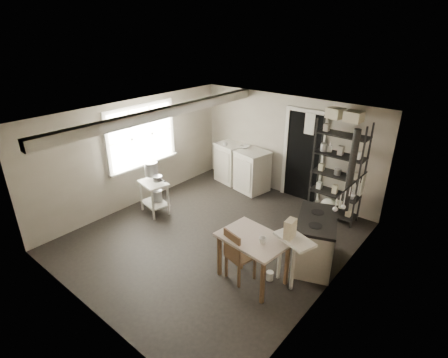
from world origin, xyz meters
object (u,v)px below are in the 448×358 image
Objects in this scene: stove at (315,240)px; flour_sack at (329,208)px; chair at (241,252)px; prep_table at (154,195)px; stockpot at (151,169)px; shelf_rack at (337,175)px; work_table at (253,259)px; base_cabinets at (242,168)px.

flour_sack is at bearing 84.23° from stove.
chair is at bearing -96.20° from flour_sack.
prep_table reaches higher than flour_sack.
prep_table is at bearing -32.71° from stockpot.
stockpot is 0.27× the size of stove.
stockpot is 3.78m from shelf_rack.
work_table reaches higher than flour_sack.
stockpot is at bearing -97.52° from base_cabinets.
stove is (2.80, -1.68, -0.02)m from base_cabinets.
stove is at bearing 8.14° from stockpot.
prep_table is 2.72m from chair.
work_table is at bearing -92.75° from flour_sack.
chair is 1.93× the size of flour_sack.
chair is at bearing -144.18° from stove.
prep_table is at bearing -93.72° from base_cabinets.
flour_sack is at bearing 97.13° from chair.
stockpot is 0.29× the size of work_table.
base_cabinets is 1.38× the size of stove.
stove is (3.51, 0.50, -0.50)m from stockpot.
prep_table is 2.86m from work_table.
stockpot is 2.35m from base_cabinets.
base_cabinets reaches higher than stove.
stove reaches higher than flour_sack.
shelf_rack is 0.72m from flour_sack.
flour_sack is (2.95, 2.10, -0.16)m from prep_table.
flour_sack is (-0.42, 1.51, -0.20)m from stove.
base_cabinets is 3.20× the size of flour_sack.
stockpot is 3.06m from work_table.
chair is at bearing -97.03° from shelf_rack.
shelf_rack is at bearing 76.80° from flour_sack.
shelf_rack is 1.76m from stove.
base_cabinets reaches higher than chair.
chair reaches higher than work_table.
shelf_rack is 2.01× the size of work_table.
stove is at bearing -74.32° from flour_sack.
chair reaches higher than prep_table.
shelf_rack is (2.40, -0.05, 0.49)m from base_cabinets.
chair reaches higher than flour_sack.
stove is 1.31m from chair.
stove is (0.39, -1.63, -0.51)m from shelf_rack.
stove is 1.20× the size of chair.
shelf_rack is at bearing 96.81° from chair.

